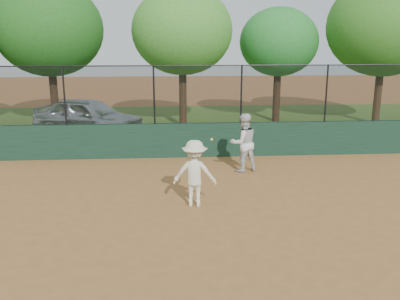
{
  "coord_description": "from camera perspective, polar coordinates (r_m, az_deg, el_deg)",
  "views": [
    {
      "loc": [
        -0.01,
        -9.21,
        4.09
      ],
      "look_at": [
        0.8,
        2.2,
        1.2
      ],
      "focal_mm": 40.0,
      "sensor_mm": 36.0,
      "label": 1
    }
  ],
  "objects": [
    {
      "name": "tree_3",
      "position": [
        22.46,
        10.06,
        13.42
      ],
      "size": [
        3.82,
        3.47,
        5.54
      ],
      "color": "#392313",
      "rests_on": "ground"
    },
    {
      "name": "player_main",
      "position": [
        11.01,
        -0.69,
        -3.01
      ],
      "size": [
        1.17,
        0.79,
        1.8
      ],
      "color": "beige",
      "rests_on": "ground"
    },
    {
      "name": "back_wall",
      "position": [
        15.61,
        -3.92,
        1.23
      ],
      "size": [
        26.0,
        0.2,
        1.2
      ],
      "primitive_type": "cube",
      "color": "#1A3A28",
      "rests_on": "ground"
    },
    {
      "name": "player_second",
      "position": [
        13.91,
        5.57,
        0.92
      ],
      "size": [
        1.05,
        0.92,
        1.83
      ],
      "primitive_type": "imported",
      "rotation": [
        0.0,
        0.0,
        3.43
      ],
      "color": "silver",
      "rests_on": "ground"
    },
    {
      "name": "fence_assembly",
      "position": [
        15.32,
        -4.13,
        7.19
      ],
      "size": [
        26.0,
        0.06,
        2.0
      ],
      "color": "black",
      "rests_on": "back_wall"
    },
    {
      "name": "tree_2",
      "position": [
        20.71,
        -2.28,
        14.96
      ],
      "size": [
        4.56,
        4.14,
        6.35
      ],
      "color": "#412A17",
      "rests_on": "ground"
    },
    {
      "name": "parked_car",
      "position": [
        19.59,
        -14.1,
        4.14
      ],
      "size": [
        5.17,
        3.79,
        1.64
      ],
      "primitive_type": "imported",
      "rotation": [
        0.0,
        0.0,
        1.13
      ],
      "color": "#B8BDC2",
      "rests_on": "ground"
    },
    {
      "name": "grass_strip",
      "position": [
        21.6,
        -3.97,
        3.24
      ],
      "size": [
        36.0,
        12.0,
        0.01
      ],
      "primitive_type": "cube",
      "color": "#35551A",
      "rests_on": "ground"
    },
    {
      "name": "ground",
      "position": [
        10.08,
        -3.71,
        -9.8
      ],
      "size": [
        80.0,
        80.0,
        0.0
      ],
      "primitive_type": "plane",
      "color": "#9E6433",
      "rests_on": "ground"
    },
    {
      "name": "tree_4",
      "position": [
        23.12,
        22.55,
        14.39
      ],
      "size": [
        5.36,
        4.87,
        6.91
      ],
      "color": "#4A301A",
      "rests_on": "ground"
    },
    {
      "name": "tree_1",
      "position": [
        21.88,
        -18.78,
        14.39
      ],
      "size": [
        4.9,
        4.46,
        6.57
      ],
      "color": "#3C2815",
      "rests_on": "ground"
    }
  ]
}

